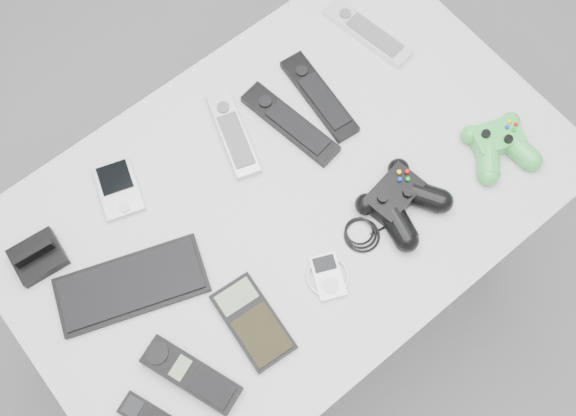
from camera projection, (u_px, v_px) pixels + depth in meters
floor at (291, 304)px, 1.98m from camera, size 3.50×3.50×0.00m
desk at (286, 208)px, 1.37m from camera, size 1.10×0.71×0.74m
pda_keyboard at (131, 285)px, 1.24m from camera, size 0.30×0.20×0.02m
dock_bracket at (36, 255)px, 1.24m from camera, size 0.10×0.09×0.05m
pda at (119, 189)px, 1.31m from camera, size 0.11×0.13×0.02m
remote_silver_a at (233, 133)px, 1.35m from camera, size 0.11×0.20×0.02m
remote_black_a at (290, 123)px, 1.35m from camera, size 0.09×0.23×0.02m
remote_black_b at (319, 96)px, 1.38m from camera, size 0.07×0.22×0.02m
remote_silver_b at (367, 32)px, 1.43m from camera, size 0.08×0.21×0.02m
mobile_phone at (146, 415)px, 1.16m from camera, size 0.07×0.10×0.02m
cordless_handset at (191, 375)px, 1.18m from camera, size 0.12×0.19×0.03m
calculator at (253, 322)px, 1.21m from camera, size 0.10×0.17×0.02m
mp3_player at (328, 276)px, 1.25m from camera, size 0.11×0.11×0.02m
controller_black at (400, 200)px, 1.28m from camera, size 0.28×0.20×0.05m
controller_green at (499, 144)px, 1.33m from camera, size 0.18×0.18×0.05m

